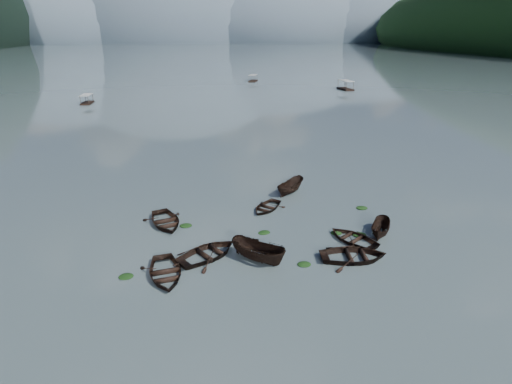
{
  "coord_description": "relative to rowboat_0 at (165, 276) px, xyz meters",
  "views": [
    {
      "loc": [
        -4.47,
        -23.08,
        16.11
      ],
      "look_at": [
        0.0,
        12.0,
        2.0
      ],
      "focal_mm": 28.0,
      "sensor_mm": 36.0,
      "label": 1
    }
  ],
  "objects": [
    {
      "name": "rowboat_5",
      "position": [
        17.79,
        4.04,
        0.0
      ],
      "size": [
        3.24,
        4.03,
        1.48
      ],
      "primitive_type": "imported",
      "rotation": [
        0.0,
        0.0,
        -0.55
      ],
      "color": "black",
      "rests_on": "ground"
    },
    {
      "name": "rowboat_2",
      "position": [
        6.86,
        1.25,
        0.0
      ],
      "size": [
        4.75,
        4.47,
        1.83
      ],
      "primitive_type": "imported",
      "rotation": [
        0.0,
        0.0,
        0.85
      ],
      "color": "black",
      "rests_on": "ground"
    },
    {
      "name": "weed_clump_2",
      "position": [
        10.18,
        0.18,
        0.0
      ],
      "size": [
        1.04,
        0.83,
        0.22
      ],
      "primitive_type": "ellipsoid",
      "color": "black",
      "rests_on": "ground"
    },
    {
      "name": "rowboat_1",
      "position": [
        3.09,
        2.3,
        0.0
      ],
      "size": [
        6.22,
        5.84,
        1.05
      ],
      "primitive_type": "imported",
      "rotation": [
        0.0,
        0.0,
        2.17
      ],
      "color": "black",
      "rests_on": "ground"
    },
    {
      "name": "pontoon_left",
      "position": [
        -25.28,
        78.77,
        0.0
      ],
      "size": [
        2.35,
        5.45,
        2.07
      ],
      "primitive_type": null,
      "rotation": [
        0.0,
        0.0,
        0.02
      ],
      "color": "black",
      "rests_on": "ground"
    },
    {
      "name": "haze_mtn_a",
      "position": [
        -252.17,
        898.27,
        0.0
      ],
      "size": [
        520.0,
        520.0,
        280.0
      ],
      "primitive_type": "ellipsoid",
      "color": "#475666",
      "rests_on": "ground"
    },
    {
      "name": "rowboat_7",
      "position": [
        8.93,
        10.57,
        0.0
      ],
      "size": [
        4.74,
        4.95,
        0.83
      ],
      "primitive_type": "imported",
      "rotation": [
        0.0,
        0.0,
        5.62
      ],
      "color": "black",
      "rests_on": "ground"
    },
    {
      "name": "weed_clump_4",
      "position": [
        15.97,
        4.16,
        0.0
      ],
      "size": [
        1.19,
        0.94,
        0.25
      ],
      "primitive_type": "ellipsoid",
      "color": "black",
      "rests_on": "ground"
    },
    {
      "name": "weed_clump_5",
      "position": [
        1.17,
        7.82,
        0.0
      ],
      "size": [
        1.11,
        0.89,
        0.23
      ],
      "primitive_type": "ellipsoid",
      "color": "black",
      "rests_on": "ground"
    },
    {
      "name": "haze_mtn_b",
      "position": [
        -52.17,
        898.27,
        0.0
      ],
      "size": [
        520.0,
        520.0,
        340.0
      ],
      "primitive_type": "ellipsoid",
      "color": "#475666",
      "rests_on": "ground"
    },
    {
      "name": "rowboat_6",
      "position": [
        -0.66,
        8.45,
        0.0
      ],
      "size": [
        4.99,
        5.89,
        1.04
      ],
      "primitive_type": "imported",
      "rotation": [
        0.0,
        0.0,
        0.33
      ],
      "color": "black",
      "rests_on": "ground"
    },
    {
      "name": "haze_mtn_c",
      "position": [
        147.83,
        898.27,
        0.0
      ],
      "size": [
        520.0,
        520.0,
        260.0
      ],
      "primitive_type": "ellipsoid",
      "color": "#475666",
      "rests_on": "ground"
    },
    {
      "name": "weed_clump_1",
      "position": [
        8.01,
        5.65,
        0.0
      ],
      "size": [
        0.96,
        0.77,
        0.21
      ],
      "primitive_type": "ellipsoid",
      "color": "black",
      "rests_on": "ground"
    },
    {
      "name": "weed_clump_7",
      "position": [
        18.28,
        9.55,
        0.0
      ],
      "size": [
        1.13,
        0.91,
        0.25
      ],
      "primitive_type": "ellipsoid",
      "color": "black",
      "rests_on": "ground"
    },
    {
      "name": "weed_clump_6",
      "position": [
        7.85,
        5.59,
        0.0
      ],
      "size": [
        0.88,
        0.73,
        0.18
      ],
      "primitive_type": "ellipsoid",
      "color": "black",
      "rests_on": "ground"
    },
    {
      "name": "pontoon_right",
      "position": [
        46.38,
        95.95,
        0.0
      ],
      "size": [
        3.52,
        7.1,
        2.62
      ],
      "primitive_type": null,
      "rotation": [
        0.0,
        0.0,
        0.1
      ],
      "color": "black",
      "rests_on": "ground"
    },
    {
      "name": "weed_clump_3",
      "position": [
        14.13,
        4.77,
        0.0
      ],
      "size": [
        0.99,
        0.84,
        0.22
      ],
      "primitive_type": "ellipsoid",
      "color": "black",
      "rests_on": "ground"
    },
    {
      "name": "haze_mtn_d",
      "position": [
        327.83,
        898.27,
        0.0
      ],
      "size": [
        520.0,
        520.0,
        220.0
      ],
      "primitive_type": "ellipsoid",
      "color": "#475666",
      "rests_on": "ground"
    },
    {
      "name": "rowboat_3",
      "position": [
        15.1,
        3.32,
        0.0
      ],
      "size": [
        5.09,
        5.4,
        0.91
      ],
      "primitive_type": "imported",
      "rotation": [
        0.0,
        0.0,
        3.75
      ],
      "color": "black",
      "rests_on": "ground"
    },
    {
      "name": "ground_plane",
      "position": [
        7.83,
        -1.73,
        0.0
      ],
      "size": [
        2400.0,
        2400.0,
        0.0
      ],
      "primitive_type": "plane",
      "color": "#48575A"
    },
    {
      "name": "rowboat_8",
      "position": [
        12.12,
        14.59,
        0.0
      ],
      "size": [
        4.16,
        4.19,
        1.66
      ],
      "primitive_type": "imported",
      "rotation": [
        0.0,
        0.0,
        2.36
      ],
      "color": "black",
      "rests_on": "ground"
    },
    {
      "name": "pontoon_centre",
      "position": [
        21.03,
        122.29,
        0.0
      ],
      "size": [
        4.08,
        6.12,
        2.17
      ],
      "primitive_type": null,
      "rotation": [
        0.0,
        0.0,
        -0.33
      ],
      "color": "black",
      "rests_on": "ground"
    },
    {
      "name": "rowboat_4",
      "position": [
        14.1,
        0.47,
        0.0
      ],
      "size": [
        5.4,
        4.04,
        1.06
      ],
      "primitive_type": "imported",
      "rotation": [
        0.0,
        0.0,
        1.5
      ],
      "color": "black",
      "rests_on": "ground"
    },
    {
      "name": "weed_clump_0",
      "position": [
        -2.76,
        0.21,
        0.0
      ],
      "size": [
        1.05,
        0.86,
        0.23
      ],
      "primitive_type": "ellipsoid",
      "color": "black",
      "rests_on": "ground"
    },
    {
      "name": "rowboat_0",
      "position": [
        0.0,
        0.0,
        0.0
      ],
      "size": [
        4.27,
        5.37,
        1.0
      ],
      "primitive_type": "imported",
      "rotation": [
        0.0,
        0.0,
        0.18
      ],
      "color": "black",
      "rests_on": "ground"
    }
  ]
}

